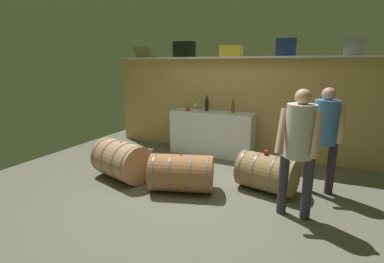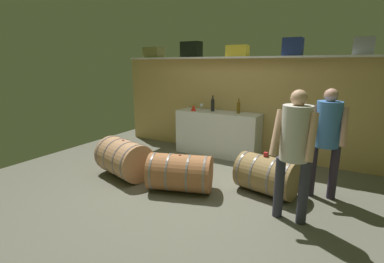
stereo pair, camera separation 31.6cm
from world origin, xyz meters
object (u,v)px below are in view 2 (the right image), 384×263
at_px(toolcase_black, 191,49).
at_px(wine_barrel_far, 180,173).
at_px(tasting_cup, 266,154).
at_px(visitor_tasting, 327,133).
at_px(toolcase_yellow, 238,51).
at_px(work_cabinet, 218,133).
at_px(toolcase_navy, 293,47).
at_px(red_funnel, 194,108).
at_px(wine_bottle_dark, 213,104).
at_px(wine_barrel_near, 267,175).
at_px(winemaker_pouring, 295,143).
at_px(toolcase_grey, 364,46).
at_px(wine_barrel_flank, 124,158).
at_px(wine_glass, 202,105).
at_px(toolcase_olive, 154,53).
at_px(wine_bottle_amber, 238,107).

distance_m(toolcase_black, wine_barrel_far, 2.89).
xyz_separation_m(tasting_cup, visitor_tasting, (0.74, 0.25, 0.35)).
height_order(toolcase_yellow, work_cabinet, toolcase_yellow).
distance_m(toolcase_navy, visitor_tasting, 1.86).
distance_m(toolcase_yellow, red_funnel, 1.40).
height_order(wine_bottle_dark, wine_barrel_near, wine_bottle_dark).
xyz_separation_m(toolcase_navy, winemaker_pouring, (0.49, -2.06, -1.16)).
relative_size(toolcase_yellow, toolcase_navy, 1.27).
xyz_separation_m(toolcase_navy, visitor_tasting, (0.76, -1.22, -1.18)).
distance_m(toolcase_black, wine_barrel_near, 3.15).
distance_m(toolcase_grey, wine_barrel_far, 3.46).
height_order(toolcase_grey, wine_barrel_flank, toolcase_grey).
bearing_deg(visitor_tasting, wine_glass, -32.16).
xyz_separation_m(toolcase_olive, toolcase_yellow, (1.99, 0.00, -0.01)).
xyz_separation_m(toolcase_black, visitor_tasting, (2.79, -1.22, -1.19)).
height_order(work_cabinet, wine_barrel_far, work_cabinet).
xyz_separation_m(toolcase_navy, red_funnel, (-1.81, -0.30, -1.17)).
distance_m(wine_bottle_amber, wine_bottle_dark, 0.55).
relative_size(toolcase_olive, winemaker_pouring, 0.26).
bearing_deg(winemaker_pouring, toolcase_olive, -26.31).
distance_m(work_cabinet, wine_glass, 0.69).
distance_m(toolcase_olive, toolcase_navy, 3.01).
relative_size(wine_barrel_near, wine_barrel_flank, 0.88).
bearing_deg(toolcase_black, red_funnel, -51.70).
relative_size(wine_barrel_near, winemaker_pouring, 0.58).
bearing_deg(visitor_tasting, toolcase_navy, -65.51).
relative_size(work_cabinet, wine_barrel_near, 1.88).
bearing_deg(toolcase_navy, wine_barrel_flank, -135.00).
relative_size(toolcase_yellow, wine_bottle_amber, 1.39).
bearing_deg(wine_barrel_near, wine_glass, 153.97).
bearing_deg(wine_glass, toolcase_black, 168.03).
relative_size(toolcase_grey, wine_glass, 2.22).
xyz_separation_m(toolcase_yellow, wine_barrel_flank, (-1.16, -2.00, -1.76)).
height_order(toolcase_yellow, wine_bottle_amber, toolcase_yellow).
bearing_deg(visitor_tasting, toolcase_black, -30.94).
xyz_separation_m(wine_bottle_dark, wine_barrel_near, (1.50, -1.33, -0.75)).
bearing_deg(toolcase_navy, toolcase_black, -177.72).
bearing_deg(visitor_tasting, wine_barrel_flank, 7.72).
xyz_separation_m(red_funnel, winemaker_pouring, (2.30, -1.76, 0.00)).
height_order(wine_bottle_amber, wine_bottle_dark, wine_bottle_dark).
distance_m(red_funnel, wine_barrel_flank, 1.86).
distance_m(toolcase_yellow, wine_bottle_dark, 1.14).
xyz_separation_m(wine_bottle_dark, wine_barrel_far, (0.37, -1.87, -0.75)).
relative_size(toolcase_yellow, wine_glass, 3.07).
bearing_deg(visitor_tasting, work_cabinet, -34.19).
relative_size(toolcase_navy, wine_barrel_near, 0.35).
bearing_deg(work_cabinet, wine_barrel_near, -43.60).
relative_size(wine_barrel_flank, tasting_cup, 16.97).
bearing_deg(toolcase_navy, red_funnel, -168.25).
bearing_deg(wine_barrel_near, visitor_tasting, 31.88).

